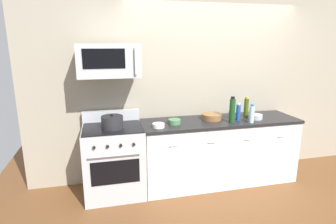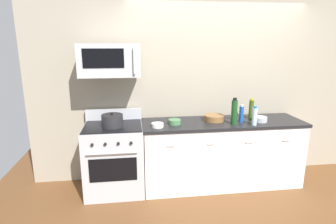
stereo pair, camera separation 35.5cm
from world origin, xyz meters
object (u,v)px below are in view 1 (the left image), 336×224
(microwave, at_px, (109,60))
(bottle_olive_oil, at_px, (246,107))
(range_oven, at_px, (114,160))
(stockpot, at_px, (112,122))
(bowl_white_ceramic, at_px, (158,125))
(bowl_wooden_salad, at_px, (212,116))
(bottle_water_clear, at_px, (252,114))
(bottle_wine_green, at_px, (232,110))
(bottle_soda_blue, at_px, (238,112))
(bowl_green_glaze, at_px, (174,121))
(bowl_steel_prep, at_px, (255,116))

(microwave, xyz_separation_m, bottle_olive_oil, (1.91, 0.04, -0.69))
(range_oven, xyz_separation_m, stockpot, (0.00, -0.05, 0.53))
(microwave, bearing_deg, bowl_white_ceramic, -18.79)
(bottle_olive_oil, bearing_deg, bowl_wooden_salad, -176.06)
(stockpot, bearing_deg, range_oven, 90.00)
(bottle_water_clear, relative_size, bottle_wine_green, 0.71)
(bottle_wine_green, bearing_deg, bottle_soda_blue, 31.63)
(bottle_wine_green, bearing_deg, stockpot, 176.25)
(bowl_green_glaze, relative_size, stockpot, 0.61)
(bottle_soda_blue, bearing_deg, bottle_olive_oil, 37.40)
(bowl_wooden_salad, bearing_deg, bottle_olive_oil, 3.94)
(range_oven, distance_m, bowl_green_glaze, 0.94)
(bottle_water_clear, bearing_deg, microwave, 171.43)
(bottle_soda_blue, bearing_deg, bowl_white_ceramic, -176.23)
(bottle_water_clear, distance_m, bowl_wooden_salad, 0.53)
(bowl_wooden_salad, bearing_deg, range_oven, -177.96)
(bottle_wine_green, relative_size, bowl_white_ceramic, 2.29)
(range_oven, xyz_separation_m, bowl_green_glaze, (0.80, -0.04, 0.48))
(microwave, relative_size, bottle_soda_blue, 3.11)
(bottle_soda_blue, bearing_deg, microwave, 176.05)
(bottle_water_clear, height_order, bottle_olive_oil, bottle_olive_oil)
(bowl_white_ceramic, bearing_deg, stockpot, 170.52)
(microwave, distance_m, bowl_white_ceramic, 1.00)
(bowl_steel_prep, bearing_deg, microwave, 176.43)
(bowl_wooden_salad, relative_size, bowl_white_ceramic, 1.81)
(bottle_olive_oil, distance_m, bowl_green_glaze, 1.12)
(microwave, bearing_deg, range_oven, -90.29)
(bowl_steel_prep, bearing_deg, bowl_green_glaze, 178.27)
(bowl_steel_prep, relative_size, stockpot, 0.70)
(range_oven, distance_m, bowl_wooden_salad, 1.45)
(bottle_water_clear, bearing_deg, bowl_wooden_salad, 148.37)
(bowl_steel_prep, xyz_separation_m, stockpot, (-1.97, 0.02, 0.04))
(microwave, relative_size, bowl_green_glaze, 4.56)
(bottle_water_clear, relative_size, stockpot, 0.92)
(bottle_soda_blue, relative_size, stockpot, 0.89)
(bowl_wooden_salad, height_order, bowl_white_ceramic, bowl_wooden_salad)
(bowl_wooden_salad, bearing_deg, microwave, -179.84)
(bottle_water_clear, distance_m, bowl_green_glaze, 1.03)
(range_oven, xyz_separation_m, bottle_water_clear, (1.82, -0.23, 0.57))
(bottle_olive_oil, bearing_deg, range_oven, -177.42)
(bowl_green_glaze, xyz_separation_m, bowl_wooden_salad, (0.56, 0.09, 0.01))
(bottle_olive_oil, distance_m, bottle_soda_blue, 0.26)
(bowl_green_glaze, bearing_deg, stockpot, -179.25)
(bottle_water_clear, distance_m, bottle_soda_blue, 0.19)
(bowl_steel_prep, bearing_deg, bottle_olive_oil, 109.66)
(bottle_wine_green, relative_size, bottle_soda_blue, 1.47)
(bowl_green_glaze, bearing_deg, bowl_steel_prep, -1.73)
(stockpot, bearing_deg, bowl_wooden_salad, 4.27)
(microwave, height_order, bottle_soda_blue, microwave)
(bottle_water_clear, distance_m, bowl_white_ceramic, 1.26)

